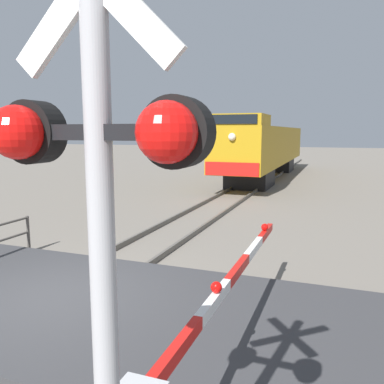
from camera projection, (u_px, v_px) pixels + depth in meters
name	position (u px, v px, depth m)	size (l,w,h in m)	color
ground_plane	(56.00, 304.00, 7.28)	(160.00, 160.00, 0.00)	slate
rail_track_left	(25.00, 294.00, 7.52)	(0.08, 80.00, 0.15)	#59544C
rail_track_right	(88.00, 306.00, 7.02)	(0.08, 80.00, 0.15)	#59544C
road_surface	(55.00, 300.00, 7.27)	(36.00, 4.47, 0.17)	#38383A
locomotive	(266.00, 147.00, 26.93)	(2.75, 18.71, 3.99)	black
crossing_signal	(99.00, 211.00, 2.01)	(1.18, 0.33, 4.36)	#ADADB2
crossing_gate	(181.00, 375.00, 3.74)	(0.36, 6.37, 1.37)	silver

